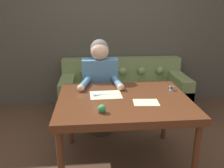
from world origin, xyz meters
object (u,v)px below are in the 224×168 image
object	(u,v)px
pin_cushion	(102,109)
scissors	(99,95)
couch	(123,93)
person	(100,87)
dining_table	(124,105)
thread_spool	(171,88)

from	to	relation	value
pin_cushion	scissors	bearing A→B (deg)	91.45
couch	pin_cushion	distance (m)	1.75
person	pin_cushion	bearing A→B (deg)	-91.54
dining_table	person	distance (m)	0.70
person	thread_spool	distance (m)	0.90
scissors	pin_cushion	xyz separation A→B (m)	(0.01, -0.40, 0.03)
pin_cushion	person	bearing A→B (deg)	88.46
thread_spool	scissors	bearing A→B (deg)	-173.74
dining_table	thread_spool	bearing A→B (deg)	18.77
dining_table	couch	bearing A→B (deg)	82.01
couch	scissors	distance (m)	1.37
dining_table	person	world-z (taller)	person
dining_table	person	size ratio (longest dim) A/B	1.04
thread_spool	pin_cushion	bearing A→B (deg)	-147.56
thread_spool	person	bearing A→B (deg)	147.07
scissors	thread_spool	xyz separation A→B (m)	(0.78, 0.09, 0.02)
couch	thread_spool	distance (m)	1.28
person	pin_cushion	size ratio (longest dim) A/B	17.24
scissors	thread_spool	size ratio (longest dim) A/B	4.58
dining_table	couch	world-z (taller)	couch
person	scissors	xyz separation A→B (m)	(-0.04, -0.57, 0.11)
couch	scissors	bearing A→B (deg)	-109.17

